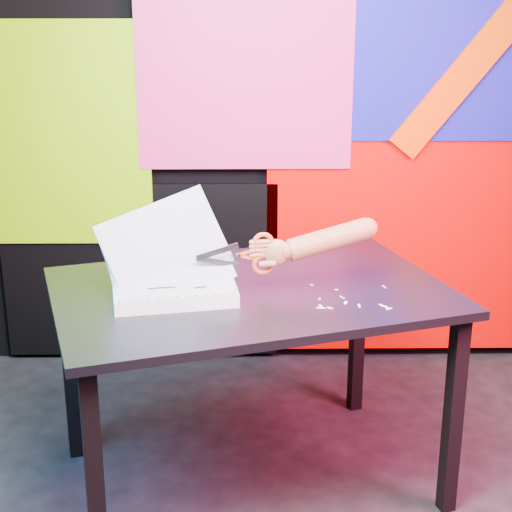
{
  "coord_description": "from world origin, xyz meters",
  "views": [
    {
      "loc": [
        -0.24,
        -2.04,
        1.67
      ],
      "look_at": [
        -0.21,
        0.42,
        0.87
      ],
      "focal_mm": 55.0,
      "sensor_mm": 36.0,
      "label": 1
    }
  ],
  "objects": [
    {
      "name": "scissors",
      "position": [
        -0.21,
        0.4,
        0.88
      ],
      "size": [
        0.26,
        0.06,
        0.15
      ],
      "rotation": [
        0.0,
        0.0,
        0.21
      ],
      "color": "silver",
      "rests_on": "printout_stack"
    },
    {
      "name": "work_table",
      "position": [
        -0.23,
        0.44,
        0.67
      ],
      "size": [
        1.5,
        1.22,
        0.75
      ],
      "rotation": [
        0.0,
        0.0,
        0.3
      ],
      "color": "black",
      "rests_on": "ground"
    },
    {
      "name": "room",
      "position": [
        0.0,
        0.0,
        1.35
      ],
      "size": [
        3.01,
        3.01,
        2.71
      ],
      "color": "#242427",
      "rests_on": "ground"
    },
    {
      "name": "printout_stack",
      "position": [
        -0.49,
        0.36,
        0.78
      ],
      "size": [
        0.48,
        0.35,
        0.37
      ],
      "rotation": [
        0.0,
        0.0,
        0.19
      ],
      "color": "white",
      "rests_on": "work_table"
    },
    {
      "name": "paper_clippings",
      "position": [
        0.09,
        0.29,
        0.75
      ],
      "size": [
        0.26,
        0.23,
        0.0
      ],
      "color": "silver",
      "rests_on": "work_table"
    },
    {
      "name": "hand_forearm",
      "position": [
        0.0,
        0.45,
        0.91
      ],
      "size": [
        0.42,
        0.13,
        0.15
      ],
      "rotation": [
        0.0,
        0.0,
        0.21
      ],
      "color": "#A16A35",
      "rests_on": "work_table"
    },
    {
      "name": "backdrop",
      "position": [
        0.06,
        1.46,
        0.96
      ],
      "size": [
        2.88,
        0.05,
        2.08
      ],
      "color": "#DB0000",
      "rests_on": "ground"
    }
  ]
}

